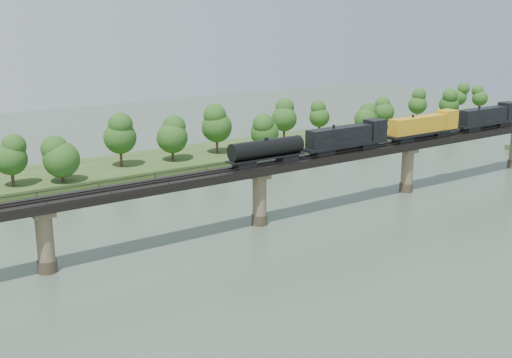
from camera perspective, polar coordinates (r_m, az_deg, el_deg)
ground at (r=99.96m, az=10.36°, el=-8.53°), size 400.00×400.00×0.00m
far_bank at (r=167.46m, az=-10.58°, el=1.23°), size 300.00×24.00×1.60m
bridge at (r=119.75m, az=0.31°, el=-1.58°), size 236.00×30.00×11.50m
bridge_superstructure at (r=118.14m, az=0.32°, el=1.37°), size 220.00×4.90×0.75m
far_treeline at (r=158.63m, az=-12.74°, el=3.34°), size 289.06×17.54×13.60m
freight_train at (r=141.51m, az=12.60°, el=4.26°), size 84.09×3.28×5.79m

